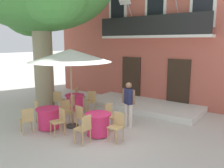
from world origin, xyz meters
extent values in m
plane|color=beige|center=(0.00, 0.00, 0.00)|extent=(120.00, 120.00, 0.00)
cube|color=#BC5B4C|center=(-0.25, 7.00, 3.75)|extent=(13.00, 4.00, 7.50)
cube|color=#332319|center=(-1.55, 4.97, 1.15)|extent=(1.10, 0.08, 2.30)
cube|color=#332319|center=(1.05, 4.97, 1.15)|extent=(1.10, 0.08, 2.30)
cube|color=silver|center=(-2.45, 4.96, 4.65)|extent=(1.10, 0.08, 1.90)
cube|color=black|center=(-2.45, 4.93, 4.65)|extent=(0.84, 0.04, 1.60)
cube|color=silver|center=(-0.25, 4.96, 4.65)|extent=(1.10, 0.08, 1.90)
cube|color=black|center=(-0.25, 4.93, 4.65)|extent=(0.84, 0.04, 1.60)
cube|color=silver|center=(1.95, 4.96, 4.65)|extent=(1.10, 0.08, 1.90)
cube|color=black|center=(1.95, 4.93, 4.65)|extent=(0.84, 0.04, 1.60)
cube|color=silver|center=(-0.25, 4.67, 3.34)|extent=(5.60, 0.65, 0.12)
cube|color=black|center=(-0.25, 4.38, 3.85)|extent=(5.60, 0.06, 0.90)
cylinder|color=#B2B2B7|center=(-1.45, 4.50, 4.75)|extent=(0.04, 0.95, 1.33)
cube|color=white|center=(-1.45, 4.05, 5.05)|extent=(0.60, 0.29, 0.38)
cylinder|color=#B2B2B7|center=(0.95, 4.50, 4.75)|extent=(0.04, 0.95, 1.33)
cylinder|color=#995638|center=(-2.55, 4.70, 3.55)|extent=(0.29, 0.29, 0.30)
ellipsoid|color=#4C8E38|center=(-2.55, 4.70, 3.85)|extent=(0.37, 0.37, 0.30)
cylinder|color=slate|center=(-0.25, 4.70, 3.52)|extent=(0.24, 0.24, 0.25)
ellipsoid|color=#2D7533|center=(-0.25, 4.70, 3.87)|extent=(0.32, 0.32, 0.44)
cylinder|color=#47423D|center=(2.05, 4.70, 3.56)|extent=(0.34, 0.34, 0.33)
ellipsoid|color=#4C8E38|center=(2.05, 4.70, 3.93)|extent=(0.44, 0.44, 0.41)
cube|color=silver|center=(-0.25, 3.89, 0.12)|extent=(5.39, 2.22, 0.25)
cylinder|color=gray|center=(-3.62, 0.89, 1.84)|extent=(0.84, 0.84, 3.68)
sphere|color=#3D7F38|center=(-5.42, 1.71, 4.99)|extent=(3.27, 3.27, 3.27)
cylinder|color=#E52D66|center=(0.19, 0.04, 0.37)|extent=(0.74, 0.74, 0.68)
cylinder|color=#E52D66|center=(0.19, 0.04, 0.74)|extent=(0.86, 0.86, 0.04)
cylinder|color=#2D2823|center=(0.19, 0.04, 0.01)|extent=(0.44, 0.44, 0.03)
cylinder|color=tan|center=(1.10, -0.19, 0.23)|extent=(0.04, 0.04, 0.45)
cylinder|color=tan|center=(0.76, -0.17, 0.23)|extent=(0.04, 0.04, 0.45)
cylinder|color=tan|center=(1.12, 0.15, 0.23)|extent=(0.04, 0.04, 0.45)
cylinder|color=tan|center=(0.78, 0.17, 0.23)|extent=(0.04, 0.04, 0.45)
cube|color=tan|center=(0.94, -0.01, 0.47)|extent=(0.43, 0.43, 0.04)
cube|color=tan|center=(0.95, 0.17, 0.70)|extent=(0.38, 0.07, 0.42)
cylinder|color=tan|center=(0.41, 0.95, 0.23)|extent=(0.04, 0.04, 0.45)
cylinder|color=tan|center=(0.39, 0.61, 0.23)|extent=(0.04, 0.04, 0.45)
cylinder|color=tan|center=(0.07, 0.97, 0.23)|extent=(0.04, 0.04, 0.45)
cylinder|color=tan|center=(0.05, 0.63, 0.23)|extent=(0.04, 0.04, 0.45)
cube|color=tan|center=(0.23, 0.79, 0.47)|extent=(0.42, 0.42, 0.04)
cube|color=tan|center=(0.05, 0.80, 0.70)|extent=(0.06, 0.38, 0.42)
cylinder|color=tan|center=(-0.70, 0.31, 0.23)|extent=(0.04, 0.04, 0.45)
cylinder|color=tan|center=(-0.37, 0.28, 0.23)|extent=(0.04, 0.04, 0.45)
cylinder|color=tan|center=(-0.74, -0.02, 0.23)|extent=(0.04, 0.04, 0.45)
cylinder|color=tan|center=(-0.40, -0.06, 0.23)|extent=(0.04, 0.04, 0.45)
cube|color=tan|center=(-0.55, 0.13, 0.47)|extent=(0.44, 0.44, 0.04)
cube|color=tan|center=(-0.57, -0.05, 0.70)|extent=(0.38, 0.08, 0.42)
cylinder|color=tan|center=(0.01, -0.88, 0.23)|extent=(0.04, 0.04, 0.45)
cylinder|color=tan|center=(0.01, -0.54, 0.23)|extent=(0.04, 0.04, 0.45)
cylinder|color=tan|center=(0.35, -0.88, 0.23)|extent=(0.04, 0.04, 0.45)
cylinder|color=tan|center=(0.35, -0.54, 0.23)|extent=(0.04, 0.04, 0.45)
cube|color=tan|center=(0.18, -0.71, 0.47)|extent=(0.41, 0.41, 0.04)
cube|color=tan|center=(0.36, -0.71, 0.70)|extent=(0.05, 0.38, 0.42)
cylinder|color=#E52D66|center=(-1.65, -0.53, 0.37)|extent=(0.74, 0.74, 0.68)
cylinder|color=#E52D66|center=(-1.65, -0.53, 0.74)|extent=(0.86, 0.86, 0.04)
cylinder|color=#2D2823|center=(-1.65, -0.53, 0.01)|extent=(0.44, 0.44, 0.03)
cylinder|color=tan|center=(-2.13, -1.33, 0.23)|extent=(0.04, 0.04, 0.45)
cylinder|color=tan|center=(-2.01, -1.01, 0.23)|extent=(0.04, 0.04, 0.45)
cylinder|color=tan|center=(-1.81, -1.45, 0.23)|extent=(0.04, 0.04, 0.45)
cylinder|color=tan|center=(-1.69, -1.13, 0.23)|extent=(0.04, 0.04, 0.45)
cube|color=tan|center=(-1.91, -1.23, 0.47)|extent=(0.52, 0.52, 0.04)
cube|color=tan|center=(-1.74, -1.29, 0.70)|extent=(0.17, 0.37, 0.42)
cylinder|color=tan|center=(-0.81, -0.95, 0.23)|extent=(0.04, 0.04, 0.45)
cylinder|color=tan|center=(-1.14, -0.85, 0.23)|extent=(0.04, 0.04, 0.45)
cylinder|color=tan|center=(-0.72, -0.62, 0.23)|extent=(0.04, 0.04, 0.45)
cylinder|color=tan|center=(-1.04, -0.53, 0.23)|extent=(0.04, 0.04, 0.45)
cube|color=tan|center=(-0.93, -0.74, 0.47)|extent=(0.50, 0.50, 0.04)
cube|color=tan|center=(-0.88, -0.57, 0.70)|extent=(0.38, 0.15, 0.42)
cylinder|color=tan|center=(-1.22, 0.30, 0.23)|extent=(0.04, 0.04, 0.45)
cylinder|color=tan|center=(-1.32, -0.02, 0.23)|extent=(0.04, 0.04, 0.45)
cylinder|color=tan|center=(-1.54, 0.40, 0.23)|extent=(0.04, 0.04, 0.45)
cylinder|color=tan|center=(-1.64, 0.08, 0.23)|extent=(0.04, 0.04, 0.45)
cube|color=tan|center=(-1.43, 0.19, 0.47)|extent=(0.50, 0.50, 0.04)
cube|color=tan|center=(-1.60, 0.24, 0.70)|extent=(0.15, 0.38, 0.42)
cylinder|color=tan|center=(-2.46, -0.07, 0.23)|extent=(0.04, 0.04, 0.45)
cylinder|color=tan|center=(-2.14, -0.18, 0.23)|extent=(0.04, 0.04, 0.45)
cylinder|color=tan|center=(-2.57, -0.39, 0.23)|extent=(0.04, 0.04, 0.45)
cylinder|color=tan|center=(-2.25, -0.50, 0.23)|extent=(0.04, 0.04, 0.45)
cube|color=tan|center=(-2.36, -0.29, 0.47)|extent=(0.51, 0.51, 0.04)
cube|color=tan|center=(-2.42, -0.46, 0.70)|extent=(0.37, 0.16, 0.42)
cylinder|color=#E52D66|center=(-2.45, 1.58, 0.37)|extent=(0.74, 0.74, 0.68)
cylinder|color=#E52D66|center=(-2.45, 1.58, 0.74)|extent=(0.86, 0.86, 0.04)
cylinder|color=#2D2823|center=(-2.45, 1.58, 0.01)|extent=(0.44, 0.44, 0.03)
cylinder|color=tan|center=(-2.68, 2.49, 0.23)|extent=(0.04, 0.04, 0.45)
cylinder|color=tan|center=(-2.54, 2.18, 0.23)|extent=(0.04, 0.04, 0.45)
cylinder|color=tan|center=(-2.99, 2.35, 0.23)|extent=(0.04, 0.04, 0.45)
cylinder|color=tan|center=(-2.85, 2.04, 0.23)|extent=(0.04, 0.04, 0.45)
cube|color=tan|center=(-2.76, 2.26, 0.47)|extent=(0.53, 0.53, 0.04)
cube|color=tan|center=(-2.93, 2.19, 0.70)|extent=(0.20, 0.36, 0.42)
cylinder|color=tan|center=(-3.35, 1.32, 0.23)|extent=(0.04, 0.04, 0.45)
cylinder|color=tan|center=(-3.04, 1.48, 0.23)|extent=(0.04, 0.04, 0.45)
cylinder|color=tan|center=(-3.20, 1.02, 0.23)|extent=(0.04, 0.04, 0.45)
cylinder|color=tan|center=(-2.89, 1.17, 0.23)|extent=(0.04, 0.04, 0.45)
cube|color=tan|center=(-3.12, 1.25, 0.47)|extent=(0.54, 0.54, 0.04)
cube|color=tan|center=(-3.04, 1.09, 0.70)|extent=(0.36, 0.21, 0.42)
cylinder|color=tan|center=(-2.21, 0.68, 0.23)|extent=(0.04, 0.04, 0.45)
cylinder|color=tan|center=(-2.35, 0.99, 0.23)|extent=(0.04, 0.04, 0.45)
cylinder|color=tan|center=(-1.90, 0.83, 0.23)|extent=(0.04, 0.04, 0.45)
cylinder|color=tan|center=(-2.05, 1.13, 0.23)|extent=(0.04, 0.04, 0.45)
cube|color=tan|center=(-2.13, 0.91, 0.47)|extent=(0.53, 0.53, 0.04)
cube|color=tan|center=(-1.96, 0.98, 0.70)|extent=(0.20, 0.36, 0.42)
cylinder|color=tan|center=(-1.55, 1.85, 0.23)|extent=(0.04, 0.04, 0.45)
cylinder|color=tan|center=(-1.85, 1.70, 0.23)|extent=(0.04, 0.04, 0.45)
cylinder|color=tan|center=(-1.71, 2.16, 0.23)|extent=(0.04, 0.04, 0.45)
cylinder|color=tan|center=(-2.01, 2.00, 0.23)|extent=(0.04, 0.04, 0.45)
cube|color=tan|center=(-1.78, 1.93, 0.47)|extent=(0.54, 0.54, 0.04)
cube|color=tan|center=(-1.86, 2.09, 0.70)|extent=(0.36, 0.21, 0.42)
cylinder|color=#997A56|center=(-1.08, 0.09, 1.27)|extent=(0.06, 0.06, 2.55)
cylinder|color=#333333|center=(-1.08, 0.09, 0.04)|extent=(0.44, 0.44, 0.08)
cone|color=white|center=(-1.08, 0.09, 2.62)|extent=(2.90, 2.90, 0.45)
cylinder|color=silver|center=(0.47, 1.34, 0.43)|extent=(0.14, 0.14, 0.87)
cylinder|color=silver|center=(0.65, 1.34, 0.43)|extent=(0.14, 0.14, 0.87)
cube|color=#1E2347|center=(0.56, 1.34, 1.15)|extent=(0.40, 0.35, 0.56)
sphere|color=brown|center=(0.56, 1.34, 1.55)|extent=(0.22, 0.22, 0.22)
cylinder|color=brown|center=(0.34, 1.34, 1.15)|extent=(0.09, 0.09, 0.52)
cylinder|color=brown|center=(0.78, 1.34, 1.15)|extent=(0.09, 0.09, 0.52)
camera|label=1|loc=(4.92, -5.64, 3.08)|focal=37.36mm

